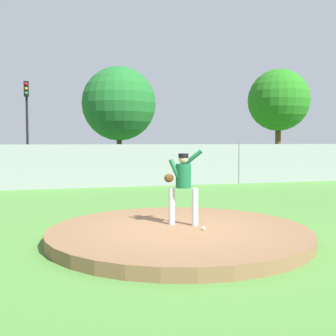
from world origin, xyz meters
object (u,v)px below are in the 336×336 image
object	(u,v)px
pitcher_youth	(183,181)
parked_car_champagne	(159,163)
parked_car_navy	(42,165)
parked_car_red	(212,162)
baseball	(204,228)
traffic_light_near	(27,112)
parked_car_white	(271,162)

from	to	relation	value
pitcher_youth	parked_car_champagne	distance (m)	14.63
parked_car_navy	parked_car_red	distance (m)	9.29
baseball	parked_car_red	world-z (taller)	parked_car_red
parked_car_champagne	parked_car_red	xyz separation A→B (m)	(2.99, -0.53, 0.02)
baseball	parked_car_red	distance (m)	15.51
parked_car_champagne	traffic_light_near	xyz separation A→B (m)	(-7.23, 3.72, 2.98)
parked_car_navy	baseball	bearing A→B (deg)	-76.52
pitcher_youth	baseball	world-z (taller)	pitcher_youth
parked_car_white	parked_car_navy	xyz separation A→B (m)	(-13.57, -0.74, 0.03)
parked_car_navy	parked_car_red	xyz separation A→B (m)	(9.29, -0.13, 0.03)
pitcher_youth	parked_car_navy	xyz separation A→B (m)	(-3.23, 13.90, -0.38)
parked_car_red	traffic_light_near	distance (m)	11.46
parked_car_champagne	traffic_light_near	world-z (taller)	traffic_light_near
pitcher_youth	parked_car_champagne	bearing A→B (deg)	77.86
parked_car_navy	parked_car_white	bearing A→B (deg)	3.10
parked_car_white	parked_car_red	bearing A→B (deg)	-168.62
baseball	parked_car_white	xyz separation A→B (m)	(10.09, 15.22, 0.48)
traffic_light_near	parked_car_champagne	bearing A→B (deg)	-27.19
parked_car_red	traffic_light_near	size ratio (longest dim) A/B	0.80
parked_car_red	parked_car_white	bearing A→B (deg)	11.38
parked_car_champagne	traffic_light_near	bearing A→B (deg)	152.81
baseball	parked_car_white	distance (m)	18.27
traffic_light_near	parked_car_navy	bearing A→B (deg)	-77.26
parked_car_white	parked_car_red	world-z (taller)	parked_car_red
parked_car_red	parked_car_champagne	bearing A→B (deg)	169.92
baseball	parked_car_navy	xyz separation A→B (m)	(-3.47, 14.49, 0.51)
pitcher_youth	traffic_light_near	world-z (taller)	traffic_light_near
parked_car_white	parked_car_navy	world-z (taller)	parked_car_navy
traffic_light_near	pitcher_youth	bearing A→B (deg)	-77.01
parked_car_navy	traffic_light_near	xyz separation A→B (m)	(-0.93, 4.12, 2.99)
parked_car_red	traffic_light_near	world-z (taller)	traffic_light_near
parked_car_white	parked_car_navy	size ratio (longest dim) A/B	0.95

